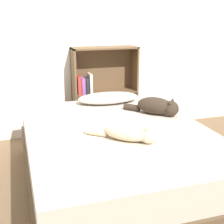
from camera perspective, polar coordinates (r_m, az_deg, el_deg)
name	(u,v)px	position (r m, az deg, el deg)	size (l,w,h in m)	color
ground_plane	(117,185)	(2.75, 0.94, -13.28)	(8.00, 8.00, 0.00)	brown
wall_back	(79,28)	(3.70, -5.98, 14.98)	(8.00, 0.06, 2.50)	white
bed	(117,158)	(2.63, 0.97, -8.49)	(1.47, 1.95, 0.52)	brown
pillow	(108,98)	(3.26, -0.71, 2.60)	(0.64, 0.33, 0.10)	beige
cat_light	(130,133)	(2.28, 3.37, -3.77)	(0.47, 0.41, 0.15)	beige
cat_dark	(158,106)	(2.90, 8.36, 1.01)	(0.43, 0.43, 0.16)	#33281E
bookshelf	(102,90)	(3.73, -1.89, 4.00)	(0.75, 0.26, 1.05)	brown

